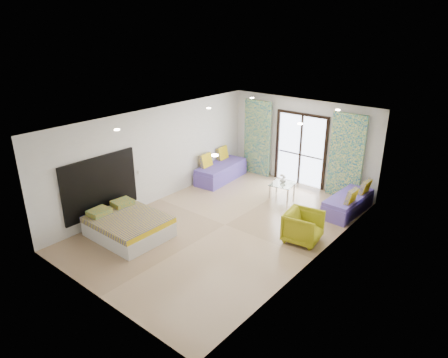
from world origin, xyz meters
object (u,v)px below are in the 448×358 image
Objects in this scene: armchair at (303,225)px; daybed_right at (348,203)px; daybed_left at (221,171)px; bed at (128,226)px; coffee_table at (282,185)px.

daybed_right is at bearing -13.73° from armchair.
daybed_right is at bearing -0.81° from daybed_left.
daybed_left is at bearing -173.15° from daybed_right.
daybed_right is 2.16m from armchair.
daybed_left reaches higher than daybed_right.
bed is at bearing -86.82° from daybed_left.
coffee_table reaches higher than bed.
coffee_table is (2.30, 0.08, 0.07)m from daybed_left.
bed is at bearing -110.95° from coffee_table.
bed is at bearing 117.51° from armchair.
coffee_table is at bearing 69.05° from bed.
coffee_table is 2.55m from armchair.
bed is 0.89× the size of daybed_left.
bed is at bearing -125.77° from daybed_right.
coffee_table is at bearing -3.50° from daybed_left.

